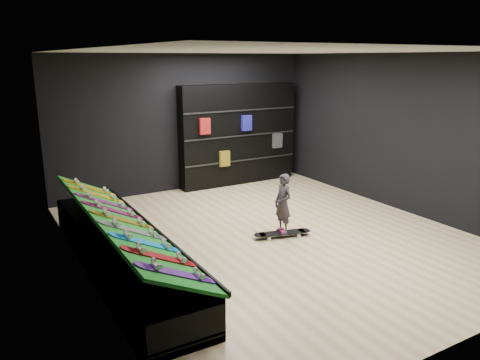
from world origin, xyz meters
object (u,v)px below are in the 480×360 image
display_rack (121,254)px  back_shelving (238,135)px  floor_skateboard (282,235)px  child (283,215)px

display_rack → back_shelving: (3.82, 3.32, 0.91)m
display_rack → floor_skateboard: size_ratio=4.59×
display_rack → floor_skateboard: (2.68, -0.11, -0.20)m
back_shelving → floor_skateboard: size_ratio=2.96×
floor_skateboard → child: (0.00, 0.00, 0.34)m
floor_skateboard → child: bearing=0.0°
child → display_rack: bearing=-93.8°
display_rack → child: (2.68, -0.11, 0.14)m
display_rack → floor_skateboard: display_rack is taller
back_shelving → display_rack: bearing=-139.0°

